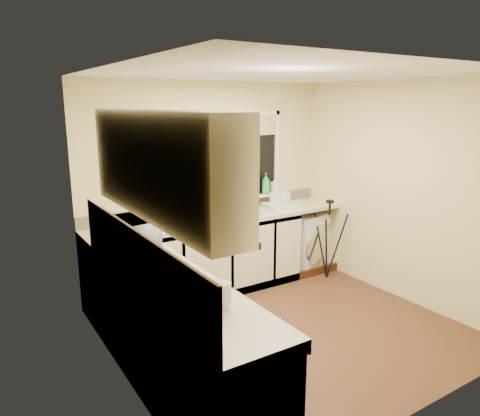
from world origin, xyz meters
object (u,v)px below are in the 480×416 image
(tripod, at_px, (328,239))
(steel_jar, at_px, (175,284))
(microwave, at_px, (133,234))
(cup_back, at_px, (285,202))
(plant_a, at_px, (190,194))
(plant_b, at_px, (204,192))
(cup_left, at_px, (195,296))
(laptop, at_px, (188,215))
(kettle, at_px, (139,240))
(dish_rack, at_px, (281,206))
(plant_c, at_px, (231,189))
(soap_bottle_clear, at_px, (275,185))
(glass_jug, at_px, (223,295))
(soap_bottle_green, at_px, (266,184))
(washing_machine, at_px, (303,241))

(tripod, xyz_separation_m, steel_jar, (-2.67, -1.26, 0.44))
(microwave, height_order, cup_back, microwave)
(microwave, bearing_deg, cup_back, -79.36)
(plant_a, xyz_separation_m, plant_b, (0.18, -0.00, 0.01))
(plant_b, height_order, cup_back, plant_b)
(steel_jar, xyz_separation_m, cup_left, (0.04, -0.24, -0.01))
(laptop, distance_m, kettle, 1.11)
(tripod, bearing_deg, dish_rack, 162.30)
(plant_a, bearing_deg, plant_c, -0.50)
(dish_rack, bearing_deg, laptop, -179.79)
(microwave, height_order, soap_bottle_clear, soap_bottle_clear)
(plant_a, height_order, cup_back, plant_a)
(dish_rack, height_order, microwave, microwave)
(steel_jar, relative_size, plant_a, 0.48)
(plant_c, bearing_deg, cup_left, -126.68)
(dish_rack, bearing_deg, kettle, -159.97)
(glass_jug, bearing_deg, plant_b, 64.61)
(tripod, height_order, soap_bottle_green, soap_bottle_green)
(plant_b, height_order, soap_bottle_green, soap_bottle_green)
(plant_a, relative_size, cup_back, 1.63)
(washing_machine, height_order, soap_bottle_green, soap_bottle_green)
(microwave, relative_size, plant_c, 2.22)
(steel_jar, relative_size, plant_c, 0.46)
(tripod, distance_m, plant_c, 1.39)
(washing_machine, height_order, microwave, microwave)
(plant_b, relative_size, cup_left, 2.53)
(microwave, bearing_deg, plant_b, -60.27)
(washing_machine, height_order, kettle, kettle)
(steel_jar, bearing_deg, plant_c, 49.39)
(glass_jug, distance_m, plant_c, 2.72)
(plant_c, distance_m, cup_back, 0.75)
(tripod, distance_m, steel_jar, 2.99)
(dish_rack, distance_m, plant_b, 1.02)
(washing_machine, bearing_deg, cup_back, 163.43)
(glass_jug, distance_m, steel_jar, 0.43)
(tripod, relative_size, plant_c, 4.45)
(kettle, bearing_deg, plant_b, 38.44)
(dish_rack, relative_size, steel_jar, 3.90)
(laptop, relative_size, plant_c, 1.74)
(steel_jar, height_order, plant_b, plant_b)
(soap_bottle_clear, bearing_deg, glass_jug, -133.00)
(soap_bottle_green, bearing_deg, steel_jar, -138.59)
(steel_jar, relative_size, plant_b, 0.46)
(plant_b, height_order, cup_left, plant_b)
(steel_jar, bearing_deg, laptop, 61.17)
(tripod, bearing_deg, plant_a, -178.64)
(laptop, distance_m, glass_jug, 2.24)
(cup_back, bearing_deg, soap_bottle_green, 136.46)
(laptop, relative_size, microwave, 0.79)
(dish_rack, height_order, plant_a, plant_a)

